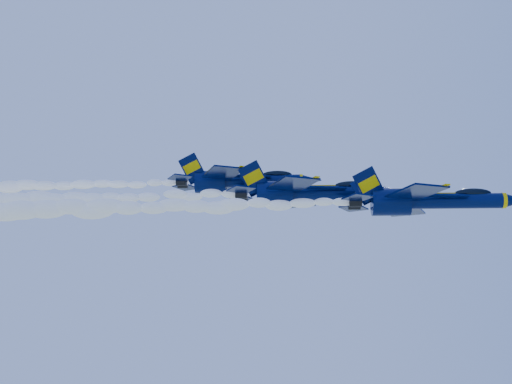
{
  "coord_description": "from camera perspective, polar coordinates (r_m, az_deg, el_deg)",
  "views": [
    {
      "loc": [
        1.1,
        -85.43,
        131.47
      ],
      "look_at": [
        -2.32,
        -3.1,
        151.16
      ],
      "focal_mm": 50.0,
      "sensor_mm": 36.0,
      "label": 1
    }
  ],
  "objects": [
    {
      "name": "jet_lead",
      "position": [
        80.42,
        13.49,
        -0.67
      ],
      "size": [
        19.69,
        16.15,
        7.32
      ],
      "color": "#020C39"
    },
    {
      "name": "smoke_trail_jet_second",
      "position": [
        89.75,
        -16.8,
        -0.54
      ],
      "size": [
        47.32,
        2.55,
        2.3
      ],
      "primitive_type": "ellipsoid",
      "color": "white"
    },
    {
      "name": "jet_second",
      "position": [
        84.96,
        4.22,
        -0.04
      ],
      "size": [
        20.02,
        16.42,
        7.44
      ],
      "color": "#020C39"
    },
    {
      "name": "jet_third",
      "position": [
        90.41,
        -1.32,
        0.92
      ],
      "size": [
        18.45,
        15.13,
        6.86
      ],
      "color": "#020C39"
    },
    {
      "name": "smoke_trail_jet_lead",
      "position": [
        80.5,
        -9.51,
        -1.23
      ],
      "size": [
        47.32,
        2.51,
        2.26
      ],
      "primitive_type": "ellipsoid",
      "color": "white"
    }
  ]
}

